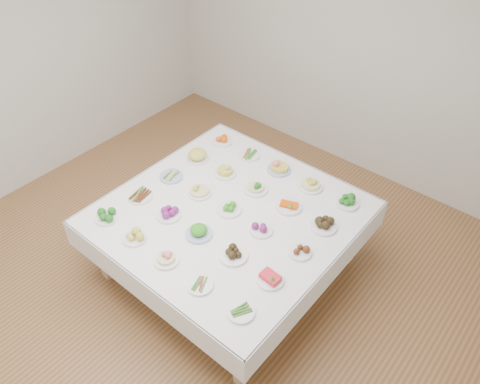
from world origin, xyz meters
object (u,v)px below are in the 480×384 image
Objects in this scene: display_table at (229,217)px; dish_24 at (347,201)px; dish_0 at (106,215)px; dish_12 at (229,208)px.

display_table is 9.84× the size of dish_24.
dish_24 reaches higher than display_table.
dish_0 is 2.11m from dish_24.
display_table is 1.06m from dish_24.
display_table is at bearing 45.02° from dish_0.
dish_24 reaches higher than dish_12.
dish_0 is (-0.75, -0.75, 0.11)m from display_table.
dish_12 is at bearing -135.60° from dish_24.
dish_0 and dish_24 have the same top height.
dish_12 is (0.74, 0.76, -0.01)m from dish_0.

